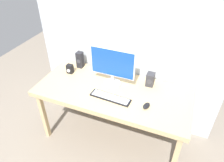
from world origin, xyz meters
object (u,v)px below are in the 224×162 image
Objects in this scene: monitor at (112,65)px; mouse at (146,106)px; desk at (113,94)px; speaker_left at (80,60)px; keyboard_primary at (110,97)px; speaker_right at (150,79)px; audio_controller at (70,69)px.

mouse is at bearing -27.37° from monitor.
desk is 0.66m from speaker_left.
keyboard_primary is at bearing -165.95° from mouse.
speaker_left reaches higher than speaker_right.
speaker_left is at bearing 177.00° from speaker_right.
monitor reaches higher than speaker_left.
monitor is at bearing 116.62° from desk.
keyboard_primary is 2.85× the size of speaker_right.
speaker_right is 0.75× the size of speaker_left.
monitor is 0.57m from speaker_left.
audio_controller is (-0.57, 0.01, -0.19)m from monitor.
mouse is (0.39, 0.01, 0.01)m from keyboard_primary.
monitor is 3.25× the size of speaker_right.
monitor is at bearing -0.91° from audio_controller.
monitor reaches higher than desk.
monitor reaches higher than keyboard_primary.
mouse is (0.41, -0.13, 0.08)m from desk.
monitor is at bearing -19.18° from speaker_left.
audio_controller is at bearing 169.21° from desk.
monitor is at bearing -162.13° from speaker_right.
audio_controller is at bearing 178.97° from mouse.
monitor is 2.44× the size of speaker_left.
keyboard_primary is at bearing -130.84° from speaker_right.
speaker_left is (-0.57, 0.29, 0.17)m from desk.
desk is 15.14× the size of audio_controller.
speaker_left reaches higher than keyboard_primary.
monitor is 4.48× the size of audio_controller.
speaker_left reaches higher than mouse.
speaker_right reaches higher than keyboard_primary.
speaker_right is at bearing 17.87° from monitor.
audio_controller is (-0.05, -0.17, -0.05)m from speaker_left.
keyboard_primary reaches higher than desk.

